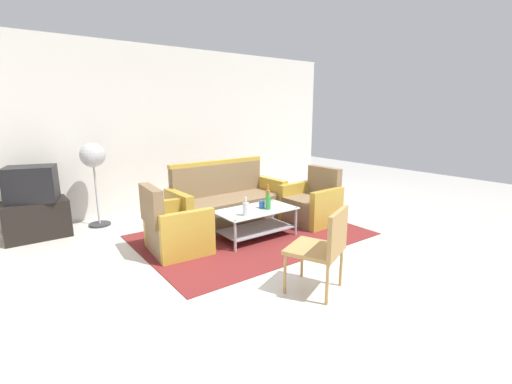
{
  "coord_description": "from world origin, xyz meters",
  "views": [
    {
      "loc": [
        -2.85,
        -3.0,
        1.73
      ],
      "look_at": [
        -0.08,
        0.73,
        0.65
      ],
      "focal_mm": 24.7,
      "sensor_mm": 36.0,
      "label": 1
    }
  ],
  "objects": [
    {
      "name": "coffee_table",
      "position": [
        -0.09,
        0.72,
        0.27
      ],
      "size": [
        1.1,
        0.6,
        0.4
      ],
      "color": "silver",
      "rests_on": "rug"
    },
    {
      "name": "ground_plane",
      "position": [
        0.0,
        0.0,
        0.0
      ],
      "size": [
        14.0,
        14.0,
        0.0
      ],
      "primitive_type": "plane",
      "color": "beige"
    },
    {
      "name": "wicker_chair",
      "position": [
        -0.46,
        -0.87,
        0.49
      ],
      "size": [
        0.63,
        0.63,
        0.84
      ],
      "rotation": [
        0.0,
        0.0,
        0.41
      ],
      "color": "#AD844C",
      "rests_on": "ground"
    },
    {
      "name": "tv_stand",
      "position": [
        -2.51,
        2.55,
        0.26
      ],
      "size": [
        0.8,
        0.5,
        0.52
      ],
      "primitive_type": "cube",
      "color": "black",
      "rests_on": "ground"
    },
    {
      "name": "cup",
      "position": [
        0.02,
        0.72,
        0.46
      ],
      "size": [
        0.08,
        0.08,
        0.1
      ],
      "primitive_type": "cylinder",
      "color": "#2659A5",
      "rests_on": "coffee_table"
    },
    {
      "name": "television",
      "position": [
        -2.51,
        2.55,
        0.76
      ],
      "size": [
        0.7,
        0.59,
        0.48
      ],
      "rotation": [
        0.0,
        0.0,
        2.86
      ],
      "color": "black",
      "rests_on": "tv_stand"
    },
    {
      "name": "armchair_left",
      "position": [
        -1.18,
        0.93,
        0.29
      ],
      "size": [
        0.75,
        0.81,
        0.85
      ],
      "rotation": [
        0.0,
        0.0,
        -1.64
      ],
      "color": "#7F6647",
      "rests_on": "rug"
    },
    {
      "name": "bottle_clear",
      "position": [
        -0.37,
        0.57,
        0.5
      ],
      "size": [
        0.08,
        0.08,
        0.24
      ],
      "color": "silver",
      "rests_on": "coffee_table"
    },
    {
      "name": "rug",
      "position": [
        -0.08,
        0.83,
        0.01
      ],
      "size": [
        3.03,
        2.13,
        0.01
      ],
      "primitive_type": "cube",
      "color": "maroon",
      "rests_on": "ground"
    },
    {
      "name": "wall_back",
      "position": [
        0.0,
        3.06,
        1.4
      ],
      "size": [
        6.52,
        0.12,
        2.8
      ],
      "color": "silver",
      "rests_on": "ground"
    },
    {
      "name": "bottle_green",
      "position": [
        0.05,
        0.63,
        0.51
      ],
      "size": [
        0.08,
        0.08,
        0.26
      ],
      "color": "#2D8C38",
      "rests_on": "coffee_table"
    },
    {
      "name": "armchair_right",
      "position": [
        1.03,
        0.75,
        0.29
      ],
      "size": [
        0.73,
        0.79,
        0.85
      ],
      "rotation": [
        0.0,
        0.0,
        1.62
      ],
      "color": "#7F6647",
      "rests_on": "rug"
    },
    {
      "name": "pedestal_fan",
      "position": [
        -1.7,
        2.6,
        1.01
      ],
      "size": [
        0.36,
        0.36,
        1.27
      ],
      "color": "#2D2D33",
      "rests_on": "ground"
    },
    {
      "name": "couch",
      "position": [
        -0.06,
        1.5,
        0.32
      ],
      "size": [
        1.81,
        0.78,
        0.96
      ],
      "rotation": [
        0.0,
        0.0,
        3.16
      ],
      "color": "#7F6647",
      "rests_on": "rug"
    },
    {
      "name": "bottle_orange",
      "position": [
        0.21,
        0.84,
        0.52
      ],
      "size": [
        0.06,
        0.06,
        0.29
      ],
      "color": "#D85919",
      "rests_on": "coffee_table"
    }
  ]
}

